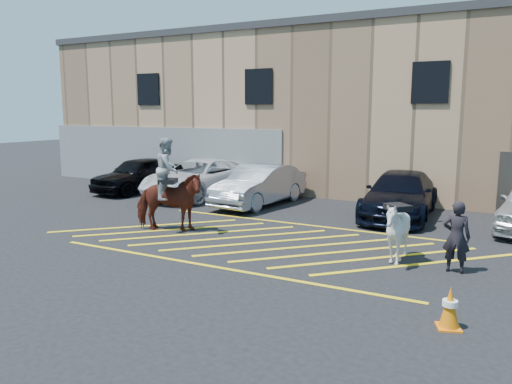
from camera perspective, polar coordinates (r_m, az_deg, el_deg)
The scene contains 11 objects.
ground at distance 14.12m, azimuth 1.55°, elevation -5.50°, with size 90.00×90.00×0.00m, color black.
car_black_suv at distance 22.92m, azimuth -13.27°, elevation 1.98°, with size 1.83×4.55×1.55m, color black.
car_white_pickup at distance 21.13m, azimuth -6.49°, elevation 1.59°, with size 2.61×5.65×1.57m, color white.
car_silver_sedan at distance 19.10m, azimuth 0.39°, elevation 0.77°, with size 1.62×4.65×1.53m, color #9396A1.
car_blue_suv at distance 17.74m, azimuth 16.16°, elevation -0.30°, with size 2.12×5.22×1.51m, color black.
handler at distance 12.05m, azimuth 21.94°, elevation -4.77°, with size 0.60×0.39×1.64m, color black.
warehouse at distance 24.97m, azimuth 14.06°, elevation 9.15°, with size 32.42×10.20×7.30m.
hatching_zone at distance 13.86m, azimuth 0.99°, elevation -5.75°, with size 12.60×5.12×0.01m.
mounted_bay at distance 15.09m, azimuth -9.98°, elevation -0.24°, with size 2.34×1.66×2.82m.
saddled_white at distance 12.36m, azimuth 15.80°, elevation -4.35°, with size 1.82×1.84×1.51m.
traffic_cone at distance 9.12m, azimuth 21.27°, elevation -12.19°, with size 0.49×0.49×0.73m.
Camera 1 is at (6.06, -12.23, 3.62)m, focal length 35.00 mm.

